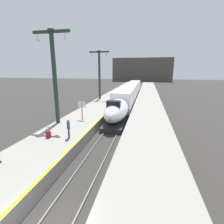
# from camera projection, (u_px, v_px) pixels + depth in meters

# --- Properties ---
(platform_left) EXTENTS (4.80, 110.00, 1.05)m
(platform_left) POSITION_uv_depth(u_px,v_px,m) (103.00, 105.00, 30.99)
(platform_left) COLOR gray
(platform_left) RESTS_ON ground
(platform_right) EXTENTS (4.80, 110.00, 1.05)m
(platform_right) POSITION_uv_depth(u_px,v_px,m) (148.00, 107.00, 29.38)
(platform_right) COLOR gray
(platform_right) RESTS_ON ground
(platform_left_safety_stripe) EXTENTS (0.20, 107.80, 0.01)m
(platform_left_safety_stripe) POSITION_uv_depth(u_px,v_px,m) (115.00, 103.00, 30.41)
(platform_left_safety_stripe) COLOR yellow
(platform_left_safety_stripe) RESTS_ON platform_left
(rail_main_left) EXTENTS (0.08, 110.00, 0.12)m
(rail_main_left) POSITION_uv_depth(u_px,v_px,m) (123.00, 105.00, 33.06)
(rail_main_left) COLOR slate
(rail_main_left) RESTS_ON ground
(rail_main_right) EXTENTS (0.08, 110.00, 0.12)m
(rail_main_right) POSITION_uv_depth(u_px,v_px,m) (131.00, 106.00, 32.76)
(rail_main_right) COLOR slate
(rail_main_right) RESTS_ON ground
(highspeed_train_main) EXTENTS (2.92, 39.25, 3.60)m
(highspeed_train_main) POSITION_uv_depth(u_px,v_px,m) (129.00, 94.00, 35.92)
(highspeed_train_main) COLOR silver
(highspeed_train_main) RESTS_ON ground
(station_column_mid) EXTENTS (4.00, 0.68, 9.69)m
(station_column_mid) POSITION_uv_depth(u_px,v_px,m) (54.00, 70.00, 17.61)
(station_column_mid) COLOR #1E3828
(station_column_mid) RESTS_ON platform_left
(station_column_far) EXTENTS (4.00, 0.68, 9.46)m
(station_column_far) POSITION_uv_depth(u_px,v_px,m) (99.00, 70.00, 33.95)
(station_column_far) COLOR #1E3828
(station_column_far) RESTS_ON platform_left
(passenger_near_edge) EXTENTS (0.39, 0.50, 1.69)m
(passenger_near_edge) POSITION_uv_depth(u_px,v_px,m) (68.00, 127.00, 14.47)
(passenger_near_edge) COLOR #23232D
(passenger_near_edge) RESTS_ON platform_left
(rolling_suitcase) EXTENTS (0.40, 0.22, 0.98)m
(rolling_suitcase) POSITION_uv_depth(u_px,v_px,m) (48.00, 134.00, 14.70)
(rolling_suitcase) COLOR maroon
(rolling_suitcase) RESTS_ON platform_left
(departure_info_board) EXTENTS (0.90, 0.10, 2.12)m
(departure_info_board) POSITION_uv_depth(u_px,v_px,m) (82.00, 107.00, 19.87)
(departure_info_board) COLOR maroon
(departure_info_board) RESTS_ON platform_left
(terminus_back_wall) EXTENTS (36.00, 2.00, 14.00)m
(terminus_back_wall) POSITION_uv_depth(u_px,v_px,m) (142.00, 70.00, 102.02)
(terminus_back_wall) COLOR #4C4742
(terminus_back_wall) RESTS_ON ground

